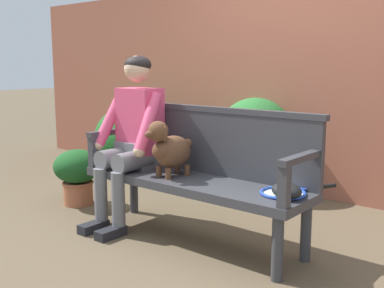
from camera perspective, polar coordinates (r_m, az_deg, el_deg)
The scene contains 14 objects.
ground_plane at distance 3.48m, azimuth 0.00°, elevation -11.59°, with size 40.00×40.00×0.00m, color brown.
brick_garden_fence at distance 4.74m, azimuth 13.75°, elevation 6.77°, with size 8.00×0.30×2.09m, color #9E5642.
hedge_bush_mid_left at distance 5.59m, azimuth -6.35°, elevation 0.80°, with size 1.18×0.98×0.81m, color #1E5B23.
hedge_bush_mid_right at distance 4.67m, azimuth 7.66°, elevation -0.16°, with size 0.85×0.79×0.94m, color #286B2D.
hedge_bush_far_right at distance 4.91m, azimuth 3.16°, elevation -1.36°, with size 0.99×0.86×0.65m, color #194C1E.
garden_bench at distance 3.36m, azimuth 0.00°, elevation -5.23°, with size 1.76×0.49×0.46m.
bench_backrest at distance 3.46m, azimuth 2.26°, elevation 0.53°, with size 1.80×0.06×0.50m.
bench_armrest_left_end at distance 3.83m, azimuth -10.60°, elevation 0.45°, with size 0.06×0.49×0.28m.
bench_armrest_right_end at distance 2.77m, azimuth 12.37°, elevation -3.09°, with size 0.06×0.49×0.28m.
person_seated at distance 3.68m, azimuth -7.25°, elevation 1.29°, with size 0.56×0.64×1.33m.
dog_on_bench at distance 3.36m, azimuth -2.81°, elevation -0.55°, with size 0.24×0.42×0.41m.
tennis_racket at distance 3.01m, azimuth 11.45°, elevation -5.80°, with size 0.39×0.57×0.03m.
baseball_glove at distance 2.92m, azimuth 11.45°, elevation -5.59°, with size 0.22×0.17×0.09m, color black.
potted_plant at distance 4.37m, azimuth -13.79°, elevation -3.35°, with size 0.42×0.42×0.51m.
Camera 1 is at (2.06, -2.50, 1.26)m, focal length 43.77 mm.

